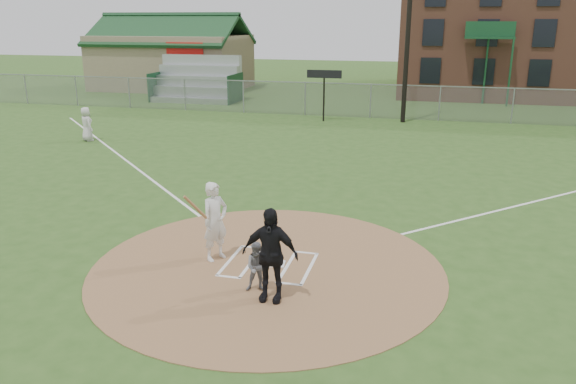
% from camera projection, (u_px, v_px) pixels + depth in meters
% --- Properties ---
extents(ground, '(140.00, 140.00, 0.00)m').
position_uv_depth(ground, '(267.00, 268.00, 13.43)').
color(ground, '#2E511C').
rests_on(ground, ground).
extents(dirt_circle, '(8.40, 8.40, 0.02)m').
position_uv_depth(dirt_circle, '(267.00, 267.00, 13.43)').
color(dirt_circle, '#996E48').
rests_on(dirt_circle, ground).
extents(home_plate, '(0.44, 0.44, 0.03)m').
position_uv_depth(home_plate, '(276.00, 264.00, 13.56)').
color(home_plate, white).
rests_on(home_plate, dirt_circle).
extents(foul_line_third, '(17.04, 17.04, 0.01)m').
position_uv_depth(foul_line_third, '(124.00, 159.00, 23.88)').
color(foul_line_third, white).
rests_on(foul_line_third, ground).
extents(catcher, '(0.64, 0.55, 1.12)m').
position_uv_depth(catcher, '(258.00, 267.00, 12.10)').
color(catcher, gray).
rests_on(catcher, dirt_circle).
extents(umpire, '(1.20, 0.51, 2.04)m').
position_uv_depth(umpire, '(270.00, 255.00, 11.59)').
color(umpire, black).
rests_on(umpire, dirt_circle).
extents(ondeck_player, '(0.96, 0.89, 1.64)m').
position_uv_depth(ondeck_player, '(86.00, 124.00, 27.19)').
color(ondeck_player, silver).
rests_on(ondeck_player, ground).
extents(batters_boxes, '(2.08, 1.88, 0.01)m').
position_uv_depth(batters_boxes, '(269.00, 264.00, 13.56)').
color(batters_boxes, white).
rests_on(batters_boxes, dirt_circle).
extents(batter_at_plate, '(0.93, 1.05, 1.96)m').
position_uv_depth(batter_at_plate, '(215.00, 221.00, 13.60)').
color(batter_at_plate, silver).
rests_on(batter_at_plate, dirt_circle).
extents(outfield_fence, '(56.08, 0.08, 2.03)m').
position_uv_depth(outfield_fence, '(370.00, 101.00, 33.50)').
color(outfield_fence, slate).
rests_on(outfield_fence, ground).
extents(bleachers, '(6.08, 3.20, 3.20)m').
position_uv_depth(bleachers, '(196.00, 79.00, 40.28)').
color(bleachers, '#B7BABF').
rests_on(bleachers, ground).
extents(clubhouse, '(12.20, 8.71, 6.23)m').
position_uv_depth(clubhouse, '(173.00, 60.00, 47.52)').
color(clubhouse, gray).
rests_on(clubhouse, ground).
extents(light_pole, '(1.20, 0.30, 12.22)m').
position_uv_depth(light_pole, '(410.00, 1.00, 30.45)').
color(light_pole, black).
rests_on(light_pole, ground).
extents(scoreboard_sign, '(2.00, 0.10, 2.93)m').
position_uv_depth(scoreboard_sign, '(324.00, 80.00, 32.02)').
color(scoreboard_sign, black).
rests_on(scoreboard_sign, ground).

